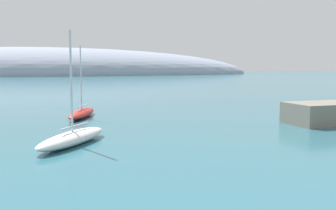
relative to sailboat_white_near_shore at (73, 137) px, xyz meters
name	(u,v)px	position (x,y,z in m)	size (l,w,h in m)	color
distant_ridge	(40,75)	(-0.47, 203.31, -0.53)	(256.13, 72.54, 31.01)	#8E99AD
sailboat_white_near_shore	(73,137)	(0.00, 0.00, 0.00)	(6.45, 7.82, 8.16)	white
sailboat_red_end_of_line	(82,113)	(2.21, 14.63, -0.04)	(4.56, 8.17, 7.79)	red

